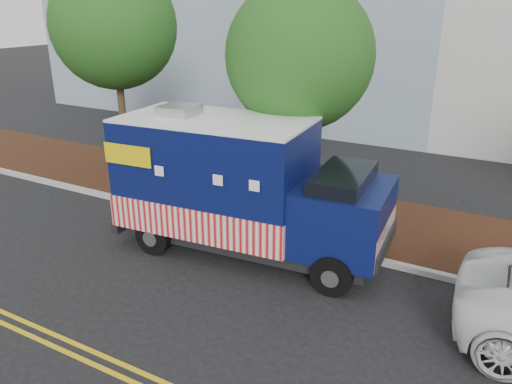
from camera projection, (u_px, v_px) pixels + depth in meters
The scene contains 9 objects.
ground at pixel (247, 260), 12.55m from camera, with size 120.00×120.00×0.00m, color black.
curb at pixel (272, 236), 13.67m from camera, with size 120.00×0.18×0.15m, color #9E9E99.
mulch_strip at pixel (304, 209), 15.38m from camera, with size 120.00×4.00×0.15m, color black.
centerline_near at pixel (123, 365), 8.91m from camera, with size 120.00×0.10×0.01m, color gold.
centerline_far at pixel (113, 373), 8.71m from camera, with size 120.00×0.10×0.01m, color gold.
tree_a at pixel (114, 26), 16.95m from camera, with size 4.29×4.29×7.45m.
tree_b at pixel (300, 57), 13.27m from camera, with size 3.98×3.98×6.71m.
sign_post at pixel (183, 177), 14.78m from camera, with size 0.06×0.06×2.40m, color #473828.
food_truck at pixel (238, 189), 12.58m from camera, with size 7.11×3.14×3.65m.
Camera 1 is at (5.58, -9.61, 6.08)m, focal length 35.00 mm.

